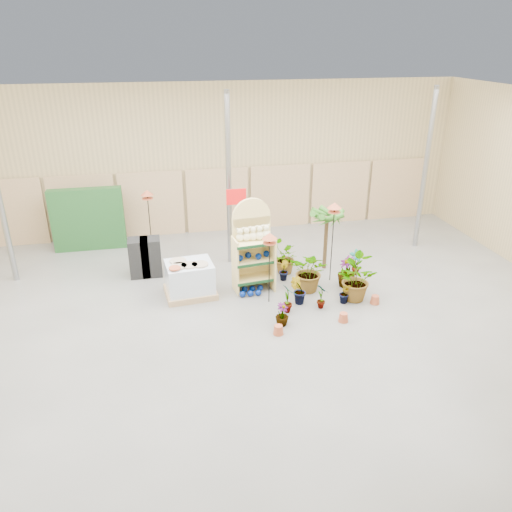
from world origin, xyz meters
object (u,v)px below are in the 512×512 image
(potted_plant_2, at_px, (310,271))
(pallet_stack, at_px, (190,279))
(bird_table_front, at_px, (270,238))
(display_shelf, at_px, (252,248))

(potted_plant_2, bearing_deg, pallet_stack, 172.62)
(bird_table_front, bearing_deg, display_shelf, 104.98)
(bird_table_front, xyz_separation_m, potted_plant_2, (1.09, 0.34, -1.08))
(pallet_stack, bearing_deg, potted_plant_2, -12.81)
(potted_plant_2, bearing_deg, display_shelf, 159.31)
(display_shelf, height_order, bird_table_front, display_shelf)
(pallet_stack, relative_size, potted_plant_2, 1.21)
(display_shelf, relative_size, bird_table_front, 1.30)
(bird_table_front, bearing_deg, potted_plant_2, 17.39)
(display_shelf, xyz_separation_m, bird_table_front, (0.23, -0.84, 0.57))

